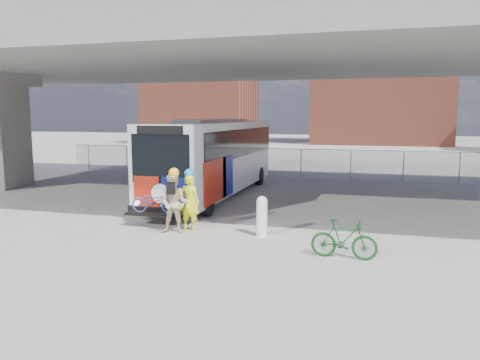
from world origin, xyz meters
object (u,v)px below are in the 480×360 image
at_px(bus, 215,153).
at_px(bike_parked, 344,239).
at_px(bollard, 262,215).
at_px(cyclist_hivis, 190,201).
at_px(cyclist_tan, 175,203).

xyz_separation_m(bus, bike_parked, (6.59, -8.53, -1.57)).
xyz_separation_m(bus, bollard, (3.90, -6.83, -1.40)).
height_order(bollard, bike_parked, bollard).
relative_size(cyclist_hivis, cyclist_tan, 0.96).
relative_size(bollard, cyclist_tan, 0.60).
distance_m(bus, cyclist_hivis, 6.91).
bearing_deg(bus, cyclist_tan, -81.72).
bearing_deg(bollard, bike_parked, -32.34).
distance_m(cyclist_hivis, bike_parked, 5.56).
bearing_deg(cyclist_tan, bike_parked, -25.51).
bearing_deg(bike_parked, bollard, 60.77).
bearing_deg(bike_parked, bus, 40.78).
height_order(cyclist_hivis, cyclist_tan, cyclist_tan).
bearing_deg(cyclist_tan, cyclist_hivis, 48.45).
height_order(cyclist_hivis, bike_parked, cyclist_hivis).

